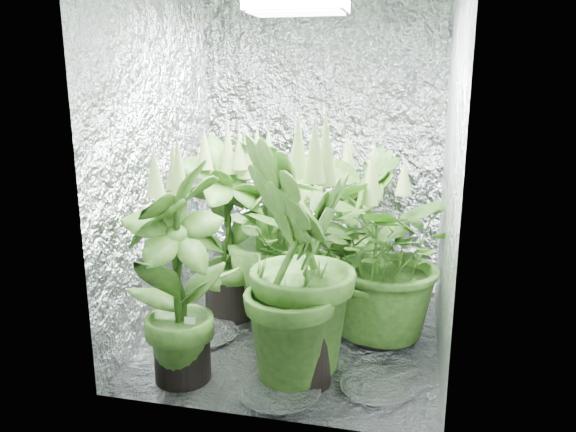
{
  "coord_description": "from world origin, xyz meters",
  "views": [
    {
      "loc": [
        0.63,
        -2.92,
        1.49
      ],
      "look_at": [
        -0.05,
        0.0,
        0.73
      ],
      "focal_mm": 35.0,
      "sensor_mm": 36.0,
      "label": 1
    }
  ],
  "objects_px": {
    "plant_a": "(303,249)",
    "plant_d": "(272,229)",
    "plant_c": "(358,229)",
    "plant_f": "(178,274)",
    "plant_b": "(227,231)",
    "plant_e": "(380,256)",
    "plant_g": "(300,265)",
    "grow_lamp": "(297,4)",
    "circulation_fan": "(402,308)"
  },
  "relations": [
    {
      "from": "plant_a",
      "to": "plant_d",
      "type": "distance_m",
      "value": 0.28
    },
    {
      "from": "plant_c",
      "to": "plant_f",
      "type": "distance_m",
      "value": 1.41
    },
    {
      "from": "plant_b",
      "to": "plant_e",
      "type": "height_order",
      "value": "plant_b"
    },
    {
      "from": "plant_a",
      "to": "plant_c",
      "type": "xyz_separation_m",
      "value": [
        0.27,
        0.45,
        0.02
      ]
    },
    {
      "from": "plant_g",
      "to": "grow_lamp",
      "type": "bearing_deg",
      "value": 104.41
    },
    {
      "from": "grow_lamp",
      "to": "plant_f",
      "type": "xyz_separation_m",
      "value": [
        -0.46,
        -0.56,
        -1.27
      ]
    },
    {
      "from": "plant_a",
      "to": "plant_e",
      "type": "xyz_separation_m",
      "value": [
        0.45,
        -0.12,
        0.03
      ]
    },
    {
      "from": "plant_a",
      "to": "plant_b",
      "type": "height_order",
      "value": "plant_b"
    },
    {
      "from": "plant_b",
      "to": "circulation_fan",
      "type": "relative_size",
      "value": 3.29
    },
    {
      "from": "plant_d",
      "to": "plant_f",
      "type": "height_order",
      "value": "same"
    },
    {
      "from": "plant_e",
      "to": "grow_lamp",
      "type": "bearing_deg",
      "value": -170.86
    },
    {
      "from": "plant_d",
      "to": "plant_f",
      "type": "bearing_deg",
      "value": -104.53
    },
    {
      "from": "grow_lamp",
      "to": "plant_g",
      "type": "distance_m",
      "value": 1.3
    },
    {
      "from": "plant_a",
      "to": "circulation_fan",
      "type": "height_order",
      "value": "plant_a"
    },
    {
      "from": "plant_b",
      "to": "plant_c",
      "type": "distance_m",
      "value": 0.87
    },
    {
      "from": "plant_b",
      "to": "plant_g",
      "type": "bearing_deg",
      "value": -47.93
    },
    {
      "from": "plant_c",
      "to": "plant_e",
      "type": "bearing_deg",
      "value": -72.22
    },
    {
      "from": "plant_c",
      "to": "plant_e",
      "type": "relative_size",
      "value": 1.02
    },
    {
      "from": "grow_lamp",
      "to": "plant_f",
      "type": "distance_m",
      "value": 1.46
    },
    {
      "from": "plant_e",
      "to": "plant_f",
      "type": "distance_m",
      "value": 1.12
    },
    {
      "from": "plant_d",
      "to": "plant_e",
      "type": "distance_m",
      "value": 0.73
    },
    {
      "from": "grow_lamp",
      "to": "plant_c",
      "type": "relative_size",
      "value": 0.46
    },
    {
      "from": "plant_a",
      "to": "circulation_fan",
      "type": "bearing_deg",
      "value": 1.06
    },
    {
      "from": "plant_g",
      "to": "plant_b",
      "type": "bearing_deg",
      "value": 132.07
    },
    {
      "from": "plant_e",
      "to": "plant_f",
      "type": "relative_size",
      "value": 0.9
    },
    {
      "from": "plant_d",
      "to": "grow_lamp",
      "type": "bearing_deg",
      "value": -55.56
    },
    {
      "from": "plant_c",
      "to": "plant_g",
      "type": "height_order",
      "value": "plant_g"
    },
    {
      "from": "plant_a",
      "to": "plant_f",
      "type": "bearing_deg",
      "value": -121.49
    },
    {
      "from": "plant_b",
      "to": "grow_lamp",
      "type": "bearing_deg",
      "value": -22.77
    },
    {
      "from": "plant_d",
      "to": "plant_g",
      "type": "xyz_separation_m",
      "value": [
        0.34,
        -0.78,
        0.06
      ]
    },
    {
      "from": "plant_g",
      "to": "plant_d",
      "type": "bearing_deg",
      "value": 113.65
    },
    {
      "from": "plant_e",
      "to": "plant_c",
      "type": "bearing_deg",
      "value": 107.78
    },
    {
      "from": "plant_d",
      "to": "plant_e",
      "type": "height_order",
      "value": "plant_d"
    },
    {
      "from": "plant_a",
      "to": "plant_d",
      "type": "height_order",
      "value": "plant_d"
    },
    {
      "from": "plant_a",
      "to": "plant_f",
      "type": "height_order",
      "value": "plant_f"
    },
    {
      "from": "plant_a",
      "to": "plant_d",
      "type": "xyz_separation_m",
      "value": [
        -0.23,
        0.14,
        0.07
      ]
    },
    {
      "from": "plant_d",
      "to": "plant_f",
      "type": "distance_m",
      "value": 0.92
    },
    {
      "from": "plant_d",
      "to": "plant_e",
      "type": "relative_size",
      "value": 1.11
    },
    {
      "from": "plant_d",
      "to": "plant_a",
      "type": "bearing_deg",
      "value": -31.05
    },
    {
      "from": "plant_b",
      "to": "plant_g",
      "type": "distance_m",
      "value": 0.88
    },
    {
      "from": "plant_f",
      "to": "plant_g",
      "type": "bearing_deg",
      "value": 10.64
    },
    {
      "from": "plant_b",
      "to": "plant_f",
      "type": "xyz_separation_m",
      "value": [
        0.01,
        -0.76,
        -0.0
      ]
    },
    {
      "from": "grow_lamp",
      "to": "plant_d",
      "type": "height_order",
      "value": "grow_lamp"
    },
    {
      "from": "grow_lamp",
      "to": "plant_f",
      "type": "relative_size",
      "value": 0.42
    },
    {
      "from": "circulation_fan",
      "to": "plant_a",
      "type": "bearing_deg",
      "value": -164.88
    },
    {
      "from": "plant_g",
      "to": "plant_a",
      "type": "bearing_deg",
      "value": 99.93
    },
    {
      "from": "plant_b",
      "to": "plant_f",
      "type": "distance_m",
      "value": 0.76
    },
    {
      "from": "plant_a",
      "to": "plant_e",
      "type": "relative_size",
      "value": 0.94
    },
    {
      "from": "grow_lamp",
      "to": "plant_e",
      "type": "bearing_deg",
      "value": 9.14
    },
    {
      "from": "plant_g",
      "to": "plant_f",
      "type": "bearing_deg",
      "value": -169.36
    }
  ]
}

